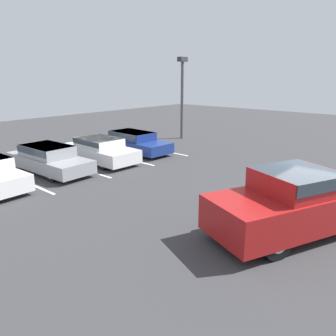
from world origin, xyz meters
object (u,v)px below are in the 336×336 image
(parked_sedan_d, at_px, (133,141))
(parked_sedan_b, at_px, (49,158))
(parked_sedan_c, at_px, (100,149))
(pickup_truck, at_px, (302,201))
(light_post, at_px, (182,90))

(parked_sedan_d, bearing_deg, parked_sedan_b, -86.21)
(parked_sedan_c, bearing_deg, pickup_truck, -4.49)
(pickup_truck, bearing_deg, parked_sedan_d, 93.75)
(parked_sedan_b, distance_m, parked_sedan_d, 5.34)
(pickup_truck, xyz_separation_m, parked_sedan_c, (1.12, 10.46, -0.25))
(parked_sedan_c, height_order, light_post, light_post)
(pickup_truck, bearing_deg, parked_sedan_b, 121.12)
(parked_sedan_b, xyz_separation_m, parked_sedan_d, (5.33, 0.14, -0.03))
(parked_sedan_d, relative_size, light_post, 0.89)
(pickup_truck, bearing_deg, light_post, 74.97)
(pickup_truck, bearing_deg, parked_sedan_c, 106.83)
(parked_sedan_d, bearing_deg, pickup_truck, -16.87)
(pickup_truck, xyz_separation_m, parked_sedan_b, (-1.55, 10.75, -0.24))
(pickup_truck, height_order, parked_sedan_c, pickup_truck)
(pickup_truck, distance_m, parked_sedan_c, 10.52)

